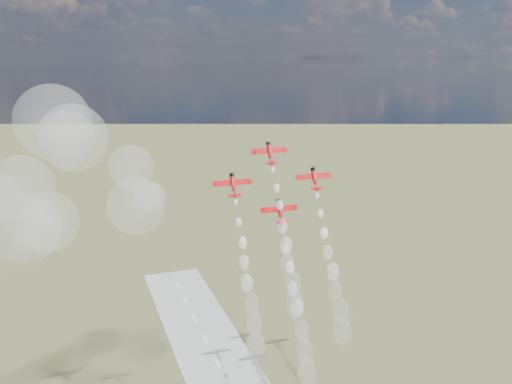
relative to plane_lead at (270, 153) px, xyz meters
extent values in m
cylinder|color=red|center=(0.00, 0.22, 0.40)|extent=(1.21, 3.18, 4.52)
cylinder|color=black|center=(0.00, 1.36, 2.53)|extent=(1.38, 1.62, 1.41)
cube|color=red|center=(0.00, 0.61, 0.49)|extent=(10.51, 0.98, 1.61)
cube|color=white|center=(-2.84, 0.70, 0.44)|extent=(4.13, 0.25, 0.43)
cube|color=white|center=(2.84, 0.70, 0.44)|extent=(4.13, 0.25, 0.43)
cube|color=red|center=(0.00, -1.73, -2.95)|extent=(3.79, 0.54, 0.88)
cube|color=red|center=(0.00, -2.38, -2.79)|extent=(0.12, 1.82, 1.68)
ellipsoid|color=silver|center=(0.00, -0.24, 0.55)|extent=(0.95, 1.76, 2.28)
cone|color=red|center=(0.00, -1.33, -2.38)|extent=(1.21, 2.12, 2.54)
cylinder|color=red|center=(-13.20, -4.16, -7.73)|extent=(1.21, 3.18, 4.52)
cylinder|color=black|center=(-13.20, -3.01, -5.61)|extent=(1.38, 1.62, 1.41)
cube|color=red|center=(-13.20, -3.77, -7.65)|extent=(10.51, 0.98, 1.61)
cube|color=white|center=(-16.04, -3.68, -7.70)|extent=(4.13, 0.25, 0.43)
cube|color=white|center=(-10.35, -3.68, -7.70)|extent=(4.13, 0.25, 0.43)
cube|color=red|center=(-13.20, -6.11, -11.08)|extent=(3.79, 0.54, 0.88)
cube|color=red|center=(-13.20, -6.76, -10.93)|extent=(0.12, 1.82, 1.68)
ellipsoid|color=silver|center=(-13.20, -4.61, -7.58)|extent=(0.95, 1.76, 2.28)
cone|color=red|center=(-13.20, -5.70, -10.52)|extent=(1.21, 2.12, 2.54)
cylinder|color=red|center=(13.20, -4.16, -7.73)|extent=(1.21, 3.18, 4.52)
cylinder|color=black|center=(13.20, -3.01, -5.61)|extent=(1.38, 1.62, 1.41)
cube|color=red|center=(13.20, -3.77, -7.65)|extent=(10.51, 0.98, 1.61)
cube|color=white|center=(10.35, -3.68, -7.70)|extent=(4.13, 0.25, 0.43)
cube|color=white|center=(16.04, -3.68, -7.70)|extent=(4.13, 0.25, 0.43)
cube|color=red|center=(13.20, -6.11, -11.08)|extent=(3.79, 0.54, 0.88)
cube|color=red|center=(13.20, -6.76, -10.93)|extent=(0.12, 1.82, 1.68)
ellipsoid|color=silver|center=(13.20, -4.61, -7.58)|extent=(0.95, 1.76, 2.28)
cone|color=red|center=(13.20, -5.70, -10.52)|extent=(1.21, 2.12, 2.54)
cylinder|color=red|center=(0.00, -8.53, -15.87)|extent=(1.21, 3.18, 4.52)
cylinder|color=black|center=(0.00, -7.39, -13.74)|extent=(1.38, 1.62, 1.41)
cube|color=red|center=(0.00, -8.15, -15.78)|extent=(10.51, 0.98, 1.61)
cube|color=white|center=(-2.84, -8.06, -15.83)|extent=(4.13, 0.25, 0.43)
cube|color=white|center=(2.84, -8.06, -15.83)|extent=(4.13, 0.25, 0.43)
cube|color=red|center=(0.00, -10.48, -19.22)|extent=(3.79, 0.54, 0.88)
cube|color=red|center=(0.00, -11.14, -19.06)|extent=(0.12, 1.82, 1.68)
ellipsoid|color=silver|center=(0.00, -8.99, -15.72)|extent=(0.95, 1.76, 2.28)
cone|color=red|center=(0.00, -10.08, -18.65)|extent=(1.21, 2.12, 2.54)
sphere|color=white|center=(0.08, -2.54, -4.93)|extent=(1.07, 1.07, 1.07)
sphere|color=white|center=(0.19, -5.49, -9.94)|extent=(1.65, 1.65, 1.65)
sphere|color=white|center=(0.12, -7.91, -14.91)|extent=(2.22, 2.22, 2.22)
sphere|color=white|center=(-0.04, -11.22, -20.29)|extent=(2.80, 2.80, 2.80)
sphere|color=white|center=(0.19, -13.34, -25.61)|extent=(3.37, 3.37, 3.37)
sphere|color=white|center=(-0.48, -16.05, -30.17)|extent=(3.95, 3.95, 3.95)
sphere|color=white|center=(-0.20, -19.55, -35.28)|extent=(4.52, 4.52, 4.52)
sphere|color=white|center=(-0.04, -21.56, -41.20)|extent=(5.10, 5.10, 5.10)
sphere|color=white|center=(-13.18, -6.90, -12.88)|extent=(1.07, 1.07, 1.07)
sphere|color=white|center=(-13.20, -9.58, -18.18)|extent=(1.65, 1.65, 1.65)
sphere|color=white|center=(-12.99, -12.71, -23.41)|extent=(2.22, 2.22, 2.22)
sphere|color=white|center=(-13.48, -15.52, -28.46)|extent=(2.80, 2.80, 2.80)
sphere|color=white|center=(-13.48, -17.63, -33.82)|extent=(3.37, 3.37, 3.37)
sphere|color=white|center=(-13.23, -21.19, -38.57)|extent=(3.95, 3.95, 3.95)
sphere|color=white|center=(-13.28, -23.13, -43.70)|extent=(4.52, 4.52, 4.52)
sphere|color=white|center=(-13.58, -25.73, -49.25)|extent=(5.10, 5.10, 5.10)
sphere|color=white|center=(13.08, -6.89, -13.07)|extent=(1.07, 1.07, 1.07)
sphere|color=white|center=(13.07, -9.73, -18.03)|extent=(1.65, 1.65, 1.65)
sphere|color=white|center=(12.98, -12.63, -23.43)|extent=(2.22, 2.22, 2.22)
sphere|color=white|center=(13.06, -15.21, -28.66)|extent=(2.80, 2.80, 2.80)
sphere|color=white|center=(13.54, -18.19, -33.85)|extent=(3.37, 3.37, 3.37)
sphere|color=white|center=(12.73, -21.01, -38.63)|extent=(3.95, 3.95, 3.95)
sphere|color=white|center=(13.51, -23.65, -43.90)|extent=(4.52, 4.52, 4.52)
sphere|color=white|center=(13.06, -26.13, -49.12)|extent=(5.10, 5.10, 5.10)
sphere|color=white|center=(0.05, -11.35, -21.23)|extent=(1.07, 1.07, 1.07)
sphere|color=white|center=(-0.14, -13.92, -26.45)|extent=(1.65, 1.65, 1.65)
sphere|color=white|center=(0.07, -16.91, -31.15)|extent=(2.22, 2.22, 2.22)
sphere|color=white|center=(-0.14, -19.57, -36.74)|extent=(2.80, 2.80, 2.80)
sphere|color=white|center=(0.02, -22.61, -41.33)|extent=(3.37, 3.37, 3.37)
sphere|color=white|center=(0.39, -25.36, -47.11)|extent=(3.95, 3.95, 3.95)
sphere|color=white|center=(0.43, -27.74, -52.34)|extent=(4.52, 4.52, 4.52)
sphere|color=white|center=(-0.20, -30.39, -57.30)|extent=(5.10, 5.10, 5.10)
sphere|color=white|center=(-71.35, 9.31, -7.44)|extent=(18.36, 18.36, 18.36)
sphere|color=white|center=(-72.33, 17.75, -21.98)|extent=(21.51, 21.51, 21.51)
sphere|color=white|center=(-61.70, 10.49, 10.53)|extent=(21.50, 21.50, 21.50)
sphere|color=white|center=(-39.61, 12.79, -16.60)|extent=(18.26, 18.26, 18.26)
sphere|color=white|center=(-65.16, -2.11, -15.05)|extent=(17.11, 17.11, 17.11)
sphere|color=white|center=(-39.62, 20.33, -5.74)|extent=(14.55, 14.55, 14.55)
sphere|color=white|center=(-35.44, 11.85, -13.95)|extent=(10.08, 10.08, 10.08)
sphere|color=white|center=(-74.50, 18.01, -27.19)|extent=(10.93, 10.93, 10.93)
sphere|color=white|center=(-58.54, 17.52, 4.59)|extent=(17.43, 17.43, 17.43)
sphere|color=white|center=(-56.56, 12.98, 5.46)|extent=(20.05, 20.05, 20.05)
camera|label=1|loc=(-58.36, -153.03, 28.10)|focal=38.00mm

